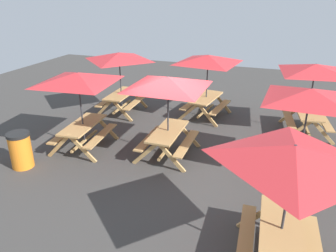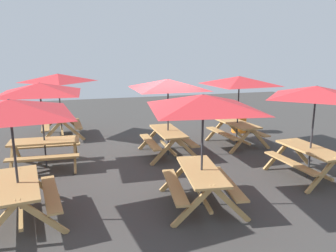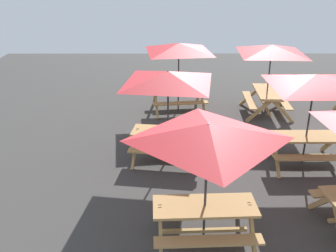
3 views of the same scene
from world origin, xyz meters
name	(u,v)px [view 2 (image 2 of 3)]	position (x,y,z in m)	size (l,w,h in m)	color
ground_plane	(157,155)	(0.00, 0.00, 0.00)	(24.84, 24.84, 0.00)	#3D3A38
picnic_table_0	(168,90)	(0.06, 0.34, 1.99)	(2.83, 2.83, 2.34)	tan
picnic_table_1	(58,82)	(-3.13, -2.80, 1.99)	(2.09, 2.09, 2.34)	tan
picnic_table_2	(203,110)	(3.43, 0.04, 1.99)	(2.80, 2.80, 2.34)	tan
picnic_table_3	(10,117)	(3.07, -3.43, 1.99)	(2.81, 2.81, 2.34)	tan
picnic_table_4	(316,99)	(2.80, 3.19, 1.99)	(2.08, 2.08, 2.34)	tan
picnic_table_5	(239,86)	(-0.32, 2.86, 1.99)	(2.82, 2.82, 2.34)	tan
picnic_table_6	(40,95)	(0.15, -3.16, 1.99)	(2.82, 2.82, 2.34)	tan
trash_bin_orange	(239,120)	(-1.87, 3.79, 0.49)	(0.59, 0.59, 0.98)	orange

